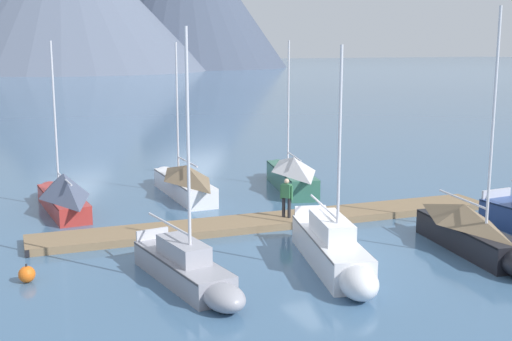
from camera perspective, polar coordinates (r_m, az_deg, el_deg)
The scene contains 10 objects.
ground_plane at distance 24.98m, azimuth 5.91°, elevation -6.84°, with size 700.00×700.00×0.00m, color #426689.
dock at distance 28.30m, azimuth 1.73°, elevation -4.37°, with size 20.51×3.78×0.30m.
sailboat_nearest_berth at distance 31.62m, azimuth -16.43°, elevation -1.83°, with size 1.74×7.16×7.75m.
sailboat_second_berth at distance 21.17m, azimuth -5.86°, elevation -8.48°, with size 1.89×6.29×8.09m.
sailboat_mid_dock_port at distance 33.72m, azimuth -6.37°, elevation -0.82°, with size 1.83×7.66×7.70m.
sailboat_mid_dock_starboard at distance 22.68m, azimuth 6.74°, elevation -6.84°, with size 3.15×7.08×7.55m.
sailboat_far_berth at distance 35.14m, azimuth 2.99°, elevation -0.18°, with size 3.21×7.37×7.81m.
sailboat_outer_slip at distance 25.55m, azimuth 18.27°, elevation -5.03°, with size 2.56×6.87×8.84m.
person_on_dock at distance 28.06m, azimuth 2.65°, elevation -2.16°, with size 0.40×0.49×1.69m.
mooring_buoy_inner_mooring at distance 22.73m, azimuth -19.20°, elevation -8.47°, with size 0.54×0.54×0.62m.
Camera 1 is at (-12.39, -20.35, 7.50)m, focal length 46.27 mm.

